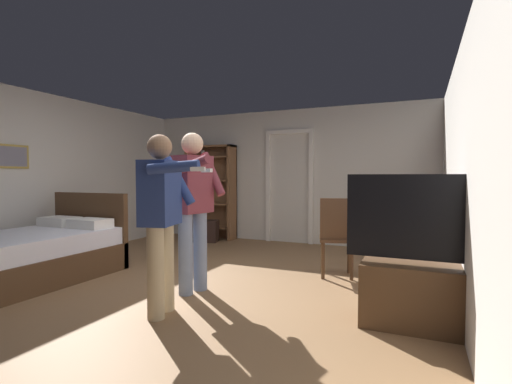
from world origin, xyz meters
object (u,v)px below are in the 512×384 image
Objects in this scene: tv_flatscreen at (422,282)px; wooden_chair at (337,234)px; bottle_on_table at (394,216)px; person_blue_shirt at (161,212)px; bed at (30,255)px; person_striped_shirt at (193,201)px; side_table at (381,246)px; laptop at (377,221)px; suitcase_dark at (203,231)px; bookshelf at (211,188)px.

tv_flatscreen is 1.28× the size of wooden_chair.
bottle_on_table is 0.17× the size of person_blue_shirt.
wooden_chair is (3.36, 1.62, 0.24)m from bed.
tv_flatscreen reaches higher than wooden_chair.
person_striped_shirt is at bearing -136.78° from wooden_chair.
wooden_chair is at bearing 126.52° from tv_flatscreen.
tv_flatscreen is at bearing -69.02° from side_table.
side_table is 0.58m from wooden_chair.
tv_flatscreen is at bearing 4.29° from bed.
person_striped_shirt is (-1.79, -0.97, 0.24)m from laptop.
person_blue_shirt is 3.87m from suitcase_dark.
person_blue_shirt is 0.95× the size of person_striped_shirt.
bookshelf is at bearing 147.26° from laptop.
bed is 5.26× the size of laptop.
person_striped_shirt reaches higher than tv_flatscreen.
tv_flatscreen reaches higher than side_table.
bed is 1.61× the size of tv_flatscreen.
person_blue_shirt is at bearing -78.61° from suitcase_dark.
person_striped_shirt is at bearing -62.46° from bookshelf.
bottle_on_table is 0.79m from wooden_chair.
suitcase_dark is at bearing 120.18° from person_striped_shirt.
person_blue_shirt is at bearing -135.90° from side_table.
tv_flatscreen reaches higher than suitcase_dark.
person_blue_shirt reaches higher than bed.
bottle_on_table is (4.04, 1.33, 0.51)m from bed.
laptop is at bearing 168.09° from bottle_on_table.
tv_flatscreen is 4.76m from suitcase_dark.
bottle_on_table is at bearing -29.74° from side_table.
bottle_on_table is (3.64, -2.26, -0.19)m from bookshelf.
bottle_on_table is 2.47m from person_blue_shirt.
bookshelf is 4.24m from person_blue_shirt.
bed is 7.35× the size of bottle_on_table.
tv_flatscreen is 1.82× the size of side_table.
person_blue_shirt is at bearing -65.45° from bookshelf.
wooden_chair is at bearing 25.72° from bed.
bookshelf is 5.14m from tv_flatscreen.
bookshelf is 1.89× the size of wooden_chair.
person_striped_shirt is at bearing 11.04° from bed.
bed is 1.19× the size of person_striped_shirt.
person_blue_shirt is at bearing -164.65° from tv_flatscreen.
bottle_on_table is at bearing 25.23° from person_striped_shirt.
bed is 3.73m from wooden_chair.
bottle_on_table is at bearing -11.91° from laptop.
side_table is 0.71× the size of wooden_chair.
wooden_chair is at bearing 153.75° from laptop.
tv_flatscreen is 2.29m from person_blue_shirt.
bed is 1.26× the size of person_blue_shirt.
bed is at bearing 172.97° from person_blue_shirt.
bottle_on_table is at bearing -31.87° from bookshelf.
bottle_on_table is at bearing -41.88° from suitcase_dark.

